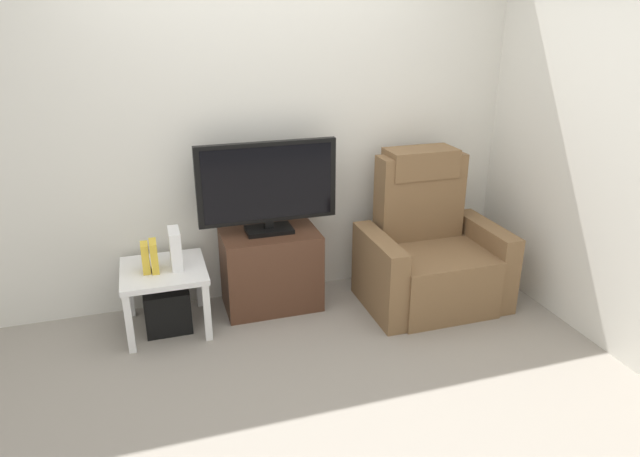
% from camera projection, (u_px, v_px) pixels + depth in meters
% --- Properties ---
extents(ground_plane, '(6.40, 6.40, 0.00)m').
position_uv_depth(ground_plane, '(308.00, 372.00, 3.37)').
color(ground_plane, gray).
extents(wall_back, '(6.40, 0.06, 2.60)m').
position_uv_depth(wall_back, '(260.00, 119.00, 3.90)').
color(wall_back, silver).
rests_on(wall_back, ground).
extents(wall_side, '(0.06, 4.48, 2.60)m').
position_uv_depth(wall_side, '(605.00, 135.00, 3.42)').
color(wall_side, silver).
rests_on(wall_side, ground).
extents(tv_stand, '(0.67, 0.42, 0.56)m').
position_uv_depth(tv_stand, '(271.00, 269.00, 4.02)').
color(tv_stand, '#4C2D1E').
rests_on(tv_stand, ground).
extents(television, '(0.95, 0.20, 0.63)m').
position_uv_depth(television, '(268.00, 186.00, 3.81)').
color(television, black).
rests_on(television, tv_stand).
extents(recliner_armchair, '(0.98, 0.78, 1.08)m').
position_uv_depth(recliner_armchair, '(429.00, 252.00, 4.09)').
color(recliner_armchair, brown).
rests_on(recliner_armchair, ground).
extents(side_table, '(0.54, 0.54, 0.44)m').
position_uv_depth(side_table, '(164.00, 278.00, 3.71)').
color(side_table, white).
rests_on(side_table, ground).
extents(subwoofer_box, '(0.29, 0.29, 0.29)m').
position_uv_depth(subwoofer_box, '(167.00, 307.00, 3.79)').
color(subwoofer_box, black).
rests_on(subwoofer_box, ground).
extents(book_leftmost, '(0.05, 0.11, 0.19)m').
position_uv_depth(book_leftmost, '(145.00, 258.00, 3.60)').
color(book_leftmost, gold).
rests_on(book_leftmost, side_table).
extents(book_middle, '(0.05, 0.14, 0.20)m').
position_uv_depth(book_middle, '(154.00, 256.00, 3.62)').
color(book_middle, gold).
rests_on(book_middle, side_table).
extents(game_console, '(0.07, 0.20, 0.25)m').
position_uv_depth(game_console, '(175.00, 248.00, 3.67)').
color(game_console, white).
rests_on(game_console, side_table).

